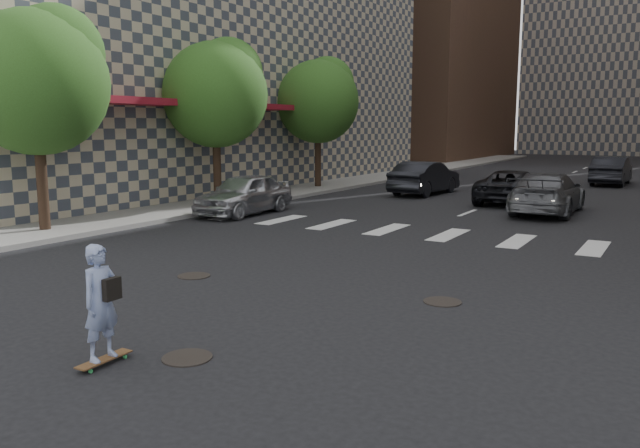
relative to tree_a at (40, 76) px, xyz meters
The scene contains 14 objects.
ground 10.99m from the tree_a, 18.35° to the right, with size 160.00×160.00×0.00m, color black.
sidewalk_left 18.19m from the tree_a, 106.66° to the left, with size 13.00×80.00×0.15m, color gray.
tree_a is the anchor object (origin of this frame).
tree_b 8.00m from the tree_a, 90.00° to the left, with size 4.20×4.20×6.60m.
tree_c 16.00m from the tree_a, 90.00° to the left, with size 4.20×4.20×6.60m.
manhole_a 12.91m from the tree_a, 27.88° to the right, with size 0.70×0.70×0.02m, color black.
manhole_b 8.99m from the tree_a, 14.56° to the right, with size 0.70×0.70×0.02m, color black.
manhole_c 13.62m from the tree_a, ahead, with size 0.70×0.70×0.02m, color black.
skateboarder 12.34m from the tree_a, 32.93° to the right, with size 0.41×0.84×1.66m.
silver_sedan 7.86m from the tree_a, 68.94° to the left, with size 1.77×4.41×1.50m, color #B7B8BE.
traffic_car_a 17.66m from the tree_a, 70.85° to the left, with size 1.66×4.76×1.57m, color black.
traffic_car_b 17.58m from the tree_a, 45.46° to the left, with size 2.13×5.25×1.52m, color #525359.
traffic_car_c 18.40m from the tree_a, 55.80° to the left, with size 2.31×5.01×1.39m, color black.
traffic_car_e 29.39m from the tree_a, 64.03° to the left, with size 1.66×4.77×1.57m, color black.
Camera 1 is at (7.01, -8.68, 3.18)m, focal length 35.00 mm.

